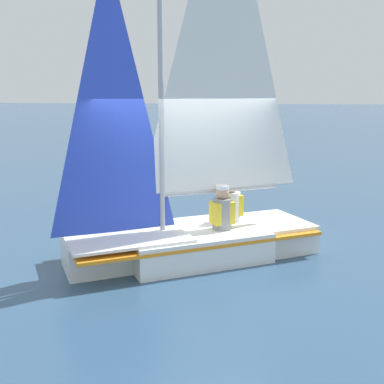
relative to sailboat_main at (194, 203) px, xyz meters
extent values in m
plane|color=#2D4C6B|center=(-0.01, 0.02, -0.89)|extent=(260.00, 260.00, 0.00)
cube|color=white|center=(-0.01, 0.02, -0.65)|extent=(2.45, 2.64, 0.46)
cube|color=white|center=(-0.86, 1.31, -0.65)|extent=(1.19, 1.21, 0.46)
cube|color=white|center=(0.83, -1.26, -0.65)|extent=(1.57, 1.46, 0.46)
cube|color=orange|center=(-0.01, 0.02, -0.50)|extent=(3.40, 4.06, 0.05)
cube|color=silver|center=(-0.61, 0.93, -0.40)|extent=(2.13, 2.24, 0.04)
cylinder|color=#B7B7BC|center=(-0.29, 0.43, 2.40)|extent=(0.08, 0.08, 5.64)
cylinder|color=#B7B7BC|center=(0.27, -0.41, 0.17)|extent=(1.17, 1.72, 0.07)
pyramid|color=white|center=(0.27, -0.41, 2.65)|extent=(1.09, 1.63, 4.90)
pyramid|color=blue|center=(-0.69, 1.05, 1.64)|extent=(0.77, 1.14, 3.92)
cube|color=black|center=(1.11, -1.69, -0.72)|extent=(0.07, 0.08, 0.33)
cube|color=black|center=(0.09, -0.44, -0.66)|extent=(0.35, 0.37, 0.45)
cylinder|color=gray|center=(0.09, -0.44, -0.18)|extent=(0.42, 0.42, 0.50)
cube|color=yellow|center=(0.09, -0.44, -0.16)|extent=(0.40, 0.43, 0.35)
sphere|color=tan|center=(0.09, -0.44, 0.17)|extent=(0.22, 0.22, 0.22)
cylinder|color=white|center=(0.09, -0.44, 0.25)|extent=(0.29, 0.29, 0.06)
cube|color=black|center=(0.63, -0.53, -0.66)|extent=(0.35, 0.37, 0.45)
cylinder|color=white|center=(0.63, -0.53, -0.18)|extent=(0.42, 0.42, 0.50)
cube|color=yellow|center=(0.63, -0.53, -0.16)|extent=(0.40, 0.43, 0.35)
sphere|color=tan|center=(0.63, -0.53, 0.17)|extent=(0.22, 0.22, 0.22)
cylinder|color=red|center=(0.63, -0.53, 0.25)|extent=(0.29, 0.29, 0.06)
camera|label=1|loc=(-7.24, -1.37, 1.67)|focal=45.00mm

